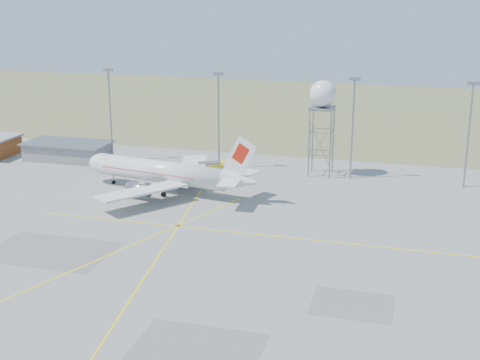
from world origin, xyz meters
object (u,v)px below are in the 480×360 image
(airliner_main, at_px, (165,173))
(fire_truck, at_px, (215,170))
(baggage_tug, at_px, (133,167))
(radar_tower, at_px, (322,123))

(airliner_main, xyz_separation_m, fire_truck, (6.04, 12.17, -2.21))
(fire_truck, height_order, baggage_tug, fire_truck)
(airliner_main, distance_m, fire_truck, 13.76)
(baggage_tug, bearing_deg, radar_tower, 6.76)
(radar_tower, relative_size, baggage_tug, 7.63)
(fire_truck, xyz_separation_m, baggage_tug, (-18.40, 0.18, -0.86))
(radar_tower, bearing_deg, fire_truck, -159.32)
(airliner_main, bearing_deg, radar_tower, -133.27)
(airliner_main, height_order, fire_truck, airliner_main)
(airliner_main, bearing_deg, baggage_tug, -35.15)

